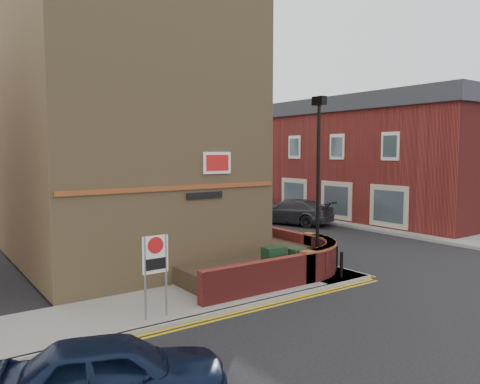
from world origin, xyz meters
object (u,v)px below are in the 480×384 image
Objects in this scene: navy_hatchback at (114,373)px; lamppost at (318,185)px; silver_car_near at (206,213)px; zone_sign at (155,261)px; utility_cabinet_large at (274,265)px.

lamppost is at bearing -45.81° from navy_hatchback.
lamppost reaches higher than silver_car_near.
zone_sign is 0.47× the size of silver_car_near.
zone_sign is at bearing -170.31° from utility_cabinet_large.
utility_cabinet_large is 13.04m from silver_car_near.
zone_sign reaches higher than utility_cabinet_large.
lamppost reaches higher than zone_sign.
navy_hatchback is (-9.03, -4.20, -2.67)m from lamppost.
lamppost is 1.59× the size of navy_hatchback.
utility_cabinet_large is 4.86m from zone_sign.
lamppost is at bearing 6.07° from zone_sign.
zone_sign is 0.56× the size of navy_hatchback.
navy_hatchback is at bearing -134.83° from silver_car_near.
zone_sign is 4.37m from navy_hatchback.
lamppost is at bearing -111.92° from silver_car_near.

